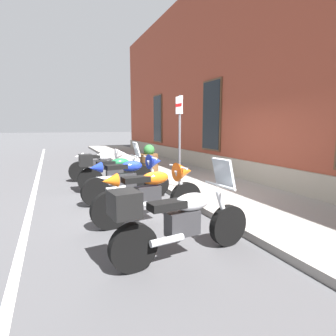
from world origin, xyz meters
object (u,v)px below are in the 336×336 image
Objects in this scene: motorcycle_white_sport at (104,163)px; motorcycle_blue_sport at (131,176)px; motorcycle_silver_touring at (178,220)px; motorcycle_green_touring at (112,171)px; barrel_planter at (149,160)px; parking_sign at (179,129)px; motorcycle_orange_sport at (155,191)px.

motorcycle_blue_sport is (2.83, 0.15, 0.03)m from motorcycle_white_sport.
motorcycle_silver_touring is at bearing -4.16° from motorcycle_blue_sport.
motorcycle_silver_touring is (4.26, -0.03, -0.00)m from motorcycle_green_touring.
parking_sign is at bearing -2.90° from barrel_planter.
motorcycle_white_sport is 4.36m from motorcycle_orange_sport.
parking_sign is (2.42, 1.56, 1.12)m from motorcycle_white_sport.
motorcycle_orange_sport is 0.92× the size of parking_sign.
motorcycle_blue_sport is 0.90× the size of parking_sign.
motorcycle_white_sport is 0.99× the size of motorcycle_green_touring.
barrel_planter is (-4.80, 1.54, -0.06)m from motorcycle_orange_sport.
parking_sign reaches higher than motorcycle_white_sport.
motorcycle_blue_sport is 1.03× the size of motorcycle_silver_touring.
motorcycle_blue_sport reaches higher than motorcycle_orange_sport.
motorcycle_blue_sport is 1.83m from parking_sign.
motorcycle_green_touring is 4.26m from motorcycle_silver_touring.
motorcycle_white_sport is 0.92× the size of motorcycle_orange_sport.
motorcycle_green_touring is at bearing -175.69° from motorcycle_orange_sport.
parking_sign is (0.81, 1.60, 1.13)m from motorcycle_green_touring.
parking_sign reaches higher than motorcycle_green_touring.
motorcycle_blue_sport is 2.27× the size of barrel_planter.
motorcycle_white_sport is 0.96× the size of motorcycle_silver_touring.
motorcycle_white_sport is at bearing 178.39° from motorcycle_green_touring.
motorcycle_orange_sport is 1.04× the size of motorcycle_silver_touring.
motorcycle_silver_touring reaches higher than motorcycle_orange_sport.
barrel_planter reaches higher than motorcycle_white_sport.
motorcycle_green_touring is 0.93× the size of motorcycle_orange_sport.
motorcycle_silver_touring is at bearing -8.86° from motorcycle_orange_sport.
motorcycle_silver_touring is (5.88, -0.08, -0.01)m from motorcycle_white_sport.
barrel_planter is (-0.44, 1.70, -0.04)m from motorcycle_white_sport.
parking_sign reaches higher than barrel_planter.
motorcycle_blue_sport is at bearing -74.08° from parking_sign.
barrel_planter is at bearing 104.44° from motorcycle_white_sport.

